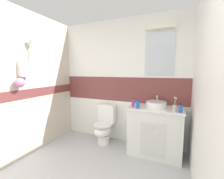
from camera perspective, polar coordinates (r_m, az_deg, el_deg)
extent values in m
cube|color=#B2B2B7|center=(2.41, -8.39, -31.05)|extent=(3.20, 3.48, 0.04)
cube|color=white|center=(3.20, 3.56, -11.89)|extent=(3.20, 0.10, 0.85)
cube|color=brown|center=(3.05, 3.63, 0.18)|extent=(3.20, 0.10, 0.50)
cube|color=white|center=(3.06, 3.79, 15.70)|extent=(3.20, 0.10, 1.15)
cube|color=silver|center=(2.82, 18.09, 13.16)|extent=(0.50, 0.02, 0.76)
cube|color=white|center=(2.87, 18.40, 22.44)|extent=(0.51, 0.10, 0.08)
cube|color=beige|center=(2.87, -32.50, 1.64)|extent=(0.10, 3.48, 2.50)
cube|color=brown|center=(2.84, -31.68, -1.71)|extent=(0.01, 3.48, 0.16)
cube|color=white|center=(2.79, -31.30, 7.04)|extent=(0.10, 0.14, 0.26)
cylinder|color=silver|center=(2.90, -29.54, 11.56)|extent=(0.02, 0.02, 0.45)
cylinder|color=silver|center=(2.90, -29.33, 16.05)|extent=(0.10, 0.07, 0.11)
sphere|color=pink|center=(2.70, -32.43, 2.26)|extent=(0.15, 0.15, 0.15)
cube|color=white|center=(1.65, 34.68, -1.81)|extent=(0.10, 3.48, 2.50)
cube|color=silver|center=(2.78, 16.47, -15.58)|extent=(0.88, 0.50, 0.82)
cube|color=white|center=(2.63, 16.77, -7.10)|extent=(0.90, 0.52, 0.03)
cube|color=silver|center=(2.56, 15.71, -18.54)|extent=(0.40, 0.01, 0.57)
cylinder|color=silver|center=(2.47, 15.82, -14.40)|extent=(0.02, 0.02, 0.03)
cylinder|color=white|center=(2.63, 16.87, -5.62)|extent=(0.34, 0.34, 0.11)
cylinder|color=#B3B3B8|center=(2.62, 16.91, -4.63)|extent=(0.28, 0.28, 0.01)
cylinder|color=silver|center=(2.81, 17.37, -3.97)|extent=(0.03, 0.03, 0.18)
cylinder|color=silver|center=(2.71, 17.23, -2.43)|extent=(0.02, 0.15, 0.02)
cylinder|color=white|center=(3.15, -3.34, -18.87)|extent=(0.24, 0.24, 0.18)
ellipsoid|color=white|center=(3.03, -3.72, -15.77)|extent=(0.34, 0.42, 0.22)
cylinder|color=white|center=(2.98, -3.74, -13.61)|extent=(0.37, 0.37, 0.02)
cube|color=white|center=(3.11, -1.98, -9.28)|extent=(0.36, 0.17, 0.38)
cylinder|color=silver|center=(3.06, -2.00, -5.70)|extent=(0.04, 0.04, 0.02)
cylinder|color=#B2ADA3|center=(2.47, 23.40, -6.79)|extent=(0.07, 0.07, 0.10)
cylinder|color=#D83F4C|center=(2.45, 23.78, -5.23)|extent=(0.02, 0.04, 0.18)
cube|color=white|center=(2.43, 23.89, -3.15)|extent=(0.01, 0.02, 0.03)
cylinder|color=#3FB259|center=(2.44, 23.33, -5.14)|extent=(0.04, 0.04, 0.19)
cube|color=white|center=(2.42, 23.44, -2.96)|extent=(0.02, 0.02, 0.03)
cylinder|color=#2659B2|center=(2.50, 10.02, -5.86)|extent=(0.07, 0.07, 0.12)
cylinder|color=#262626|center=(2.48, 10.06, -4.07)|extent=(0.01, 0.01, 0.04)
cylinder|color=#262626|center=(2.47, 10.00, -3.72)|extent=(0.01, 0.02, 0.01)
cylinder|color=#2659B2|center=(2.44, 25.32, -6.83)|extent=(0.06, 0.06, 0.12)
cylinder|color=black|center=(2.43, 25.40, -5.25)|extent=(0.04, 0.04, 0.02)
cylinder|color=#993F99|center=(2.55, 8.24, -5.33)|extent=(0.05, 0.05, 0.14)
cylinder|color=black|center=(2.53, 8.28, -3.52)|extent=(0.03, 0.03, 0.02)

